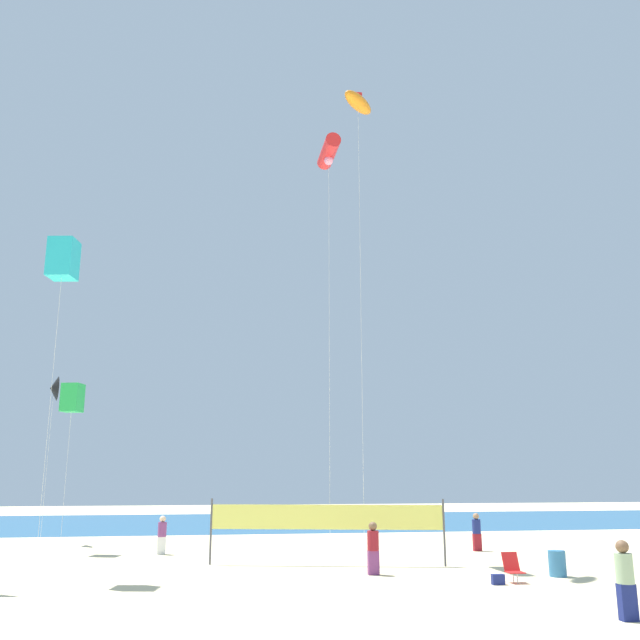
% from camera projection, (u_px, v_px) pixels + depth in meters
% --- Properties ---
extents(ground_plane, '(120.00, 120.00, 0.00)m').
position_uv_depth(ground_plane, '(295.00, 627.00, 14.87)').
color(ground_plane, beige).
extents(ocean_band, '(120.00, 20.00, 0.01)m').
position_uv_depth(ocean_band, '(239.00, 522.00, 47.01)').
color(ocean_band, '#28608C').
rests_on(ocean_band, ground).
extents(beachgoer_sage_shirt, '(0.41, 0.41, 1.79)m').
position_uv_depth(beachgoer_sage_shirt, '(625.00, 577.00, 15.66)').
color(beachgoer_sage_shirt, navy).
rests_on(beachgoer_sage_shirt, ground).
extents(beachgoer_maroon_shirt, '(0.39, 0.39, 1.71)m').
position_uv_depth(beachgoer_maroon_shirt, '(373.00, 546.00, 22.70)').
color(beachgoer_maroon_shirt, '#7A3872').
rests_on(beachgoer_maroon_shirt, ground).
extents(beachgoer_plum_shirt, '(0.36, 0.36, 1.57)m').
position_uv_depth(beachgoer_plum_shirt, '(162.00, 534.00, 28.37)').
color(beachgoer_plum_shirt, white).
rests_on(beachgoer_plum_shirt, ground).
extents(beachgoer_navy_shirt, '(0.37, 0.37, 1.61)m').
position_uv_depth(beachgoer_navy_shirt, '(477.00, 531.00, 29.59)').
color(beachgoer_navy_shirt, maroon).
rests_on(beachgoer_navy_shirt, ground).
extents(folding_beach_chair, '(0.52, 0.65, 0.89)m').
position_uv_depth(folding_beach_chair, '(513.00, 567.00, 21.05)').
color(folding_beach_chair, red).
rests_on(folding_beach_chair, ground).
extents(trash_barrel, '(0.57, 0.57, 0.82)m').
position_uv_depth(trash_barrel, '(557.00, 564.00, 22.20)').
color(trash_barrel, teal).
rests_on(trash_barrel, ground).
extents(volleyball_net, '(8.64, 1.92, 2.40)m').
position_uv_depth(volleyball_net, '(326.00, 519.00, 25.16)').
color(volleyball_net, '#4C4C51').
rests_on(volleyball_net, ground).
extents(beach_handbag, '(0.39, 0.19, 0.31)m').
position_uv_depth(beach_handbag, '(498.00, 579.00, 20.52)').
color(beach_handbag, navy).
rests_on(beach_handbag, ground).
extents(kite_cyan_box, '(1.06, 1.06, 11.69)m').
position_uv_depth(kite_cyan_box, '(63.00, 259.00, 24.39)').
color(kite_cyan_box, silver).
rests_on(kite_cyan_box, ground).
extents(kite_orange_inflatable, '(1.79, 1.74, 19.71)m').
position_uv_depth(kite_orange_inflatable, '(358.00, 103.00, 29.35)').
color(kite_orange_inflatable, silver).
rests_on(kite_orange_inflatable, ground).
extents(kite_red_tube, '(0.72, 2.36, 18.04)m').
position_uv_depth(kite_red_tube, '(329.00, 153.00, 30.59)').
color(kite_red_tube, silver).
rests_on(kite_red_tube, ground).
extents(kite_black_delta, '(0.75, 1.31, 8.21)m').
position_uv_depth(kite_black_delta, '(54.00, 389.00, 34.31)').
color(kite_black_delta, silver).
rests_on(kite_black_delta, ground).
extents(kite_green_box, '(0.98, 0.98, 7.32)m').
position_uv_depth(kite_green_box, '(72.00, 398.00, 30.37)').
color(kite_green_box, silver).
rests_on(kite_green_box, ground).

